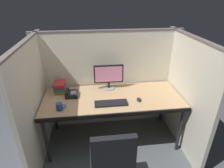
{
  "coord_description": "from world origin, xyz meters",
  "views": [
    {
      "loc": [
        -0.28,
        -1.92,
        2.07
      ],
      "look_at": [
        0.0,
        0.35,
        0.92
      ],
      "focal_mm": 30.05,
      "sensor_mm": 36.0,
      "label": 1
    }
  ],
  "objects_px": {
    "desk": "(113,101)",
    "book_stack": "(60,87)",
    "monitor_center": "(109,75)",
    "desk_phone": "(71,94)",
    "keyboard_main": "(111,103)",
    "coffee_mug": "(60,107)",
    "computer_mouse": "(139,99)"
  },
  "relations": [
    {
      "from": "monitor_center",
      "to": "desk_phone",
      "type": "xyz_separation_m",
      "value": [
        -0.55,
        -0.16,
        -0.18
      ]
    },
    {
      "from": "desk",
      "to": "desk_phone",
      "type": "distance_m",
      "value": 0.59
    },
    {
      "from": "computer_mouse",
      "to": "coffee_mug",
      "type": "height_order",
      "value": "coffee_mug"
    },
    {
      "from": "computer_mouse",
      "to": "desk_phone",
      "type": "xyz_separation_m",
      "value": [
        -0.91,
        0.24,
        0.02
      ]
    },
    {
      "from": "keyboard_main",
      "to": "coffee_mug",
      "type": "distance_m",
      "value": 0.65
    },
    {
      "from": "keyboard_main",
      "to": "coffee_mug",
      "type": "height_order",
      "value": "coffee_mug"
    },
    {
      "from": "monitor_center",
      "to": "desk_phone",
      "type": "distance_m",
      "value": 0.6
    },
    {
      "from": "coffee_mug",
      "to": "monitor_center",
      "type": "bearing_deg",
      "value": 36.38
    },
    {
      "from": "book_stack",
      "to": "computer_mouse",
      "type": "bearing_deg",
      "value": -19.89
    },
    {
      "from": "computer_mouse",
      "to": "desk_phone",
      "type": "bearing_deg",
      "value": 165.17
    },
    {
      "from": "keyboard_main",
      "to": "computer_mouse",
      "type": "height_order",
      "value": "computer_mouse"
    },
    {
      "from": "monitor_center",
      "to": "computer_mouse",
      "type": "relative_size",
      "value": 4.48
    },
    {
      "from": "desk",
      "to": "keyboard_main",
      "type": "relative_size",
      "value": 4.42
    },
    {
      "from": "desk",
      "to": "desk_phone",
      "type": "xyz_separation_m",
      "value": [
        -0.57,
        0.12,
        0.08
      ]
    },
    {
      "from": "monitor_center",
      "to": "book_stack",
      "type": "distance_m",
      "value": 0.73
    },
    {
      "from": "book_stack",
      "to": "coffee_mug",
      "type": "bearing_deg",
      "value": -83.77
    },
    {
      "from": "desk",
      "to": "book_stack",
      "type": "height_order",
      "value": "book_stack"
    },
    {
      "from": "coffee_mug",
      "to": "book_stack",
      "type": "relative_size",
      "value": 0.55
    },
    {
      "from": "monitor_center",
      "to": "computer_mouse",
      "type": "height_order",
      "value": "monitor_center"
    },
    {
      "from": "monitor_center",
      "to": "keyboard_main",
      "type": "xyz_separation_m",
      "value": [
        -0.02,
        -0.43,
        -0.2
      ]
    },
    {
      "from": "monitor_center",
      "to": "book_stack",
      "type": "height_order",
      "value": "monitor_center"
    },
    {
      "from": "coffee_mug",
      "to": "desk",
      "type": "bearing_deg",
      "value": 17.08
    },
    {
      "from": "desk",
      "to": "book_stack",
      "type": "xyz_separation_m",
      "value": [
        -0.74,
        0.27,
        0.12
      ]
    },
    {
      "from": "keyboard_main",
      "to": "computer_mouse",
      "type": "xyz_separation_m",
      "value": [
        0.38,
        0.04,
        0.01
      ]
    },
    {
      "from": "monitor_center",
      "to": "keyboard_main",
      "type": "height_order",
      "value": "monitor_center"
    },
    {
      "from": "keyboard_main",
      "to": "book_stack",
      "type": "height_order",
      "value": "book_stack"
    },
    {
      "from": "monitor_center",
      "to": "keyboard_main",
      "type": "relative_size",
      "value": 1.0
    },
    {
      "from": "desk",
      "to": "keyboard_main",
      "type": "height_order",
      "value": "keyboard_main"
    },
    {
      "from": "coffee_mug",
      "to": "keyboard_main",
      "type": "bearing_deg",
      "value": 4.83
    },
    {
      "from": "desk_phone",
      "to": "monitor_center",
      "type": "bearing_deg",
      "value": 16.05
    },
    {
      "from": "coffee_mug",
      "to": "book_stack",
      "type": "bearing_deg",
      "value": 96.23
    },
    {
      "from": "desk",
      "to": "monitor_center",
      "type": "bearing_deg",
      "value": 94.63
    }
  ]
}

